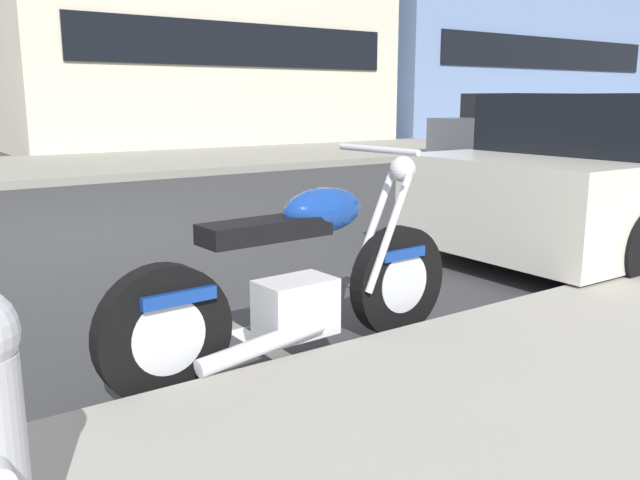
# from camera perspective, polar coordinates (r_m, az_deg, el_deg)

# --- Properties ---
(ground_plane) EXTENTS (260.00, 260.00, 0.00)m
(ground_plane) POSITION_cam_1_polar(r_m,az_deg,el_deg) (7.32, -20.11, 0.31)
(ground_plane) COLOR #333335
(sidewalk_far_curb) EXTENTS (120.00, 5.00, 0.14)m
(sidewalk_far_curb) POSITION_cam_1_polar(r_m,az_deg,el_deg) (19.48, 10.30, 7.87)
(sidewalk_far_curb) COLOR gray
(sidewalk_far_curb) RESTS_ON ground
(parking_stall_stripe) EXTENTS (0.12, 2.20, 0.01)m
(parking_stall_stripe) POSITION_cam_1_polar(r_m,az_deg,el_deg) (4.04, -6.30, -8.10)
(parking_stall_stripe) COLOR silver
(parking_stall_stripe) RESTS_ON ground
(parked_motorcycle) EXTENTS (2.14, 0.62, 1.13)m
(parked_motorcycle) POSITION_cam_1_polar(r_m,az_deg,el_deg) (3.50, -1.76, -3.76)
(parked_motorcycle) COLOR black
(parked_motorcycle) RESTS_ON ground
(car_opposite_curb) EXTENTS (4.18, 1.92, 1.51)m
(car_opposite_curb) POSITION_cam_1_polar(r_m,az_deg,el_deg) (16.97, 16.37, 9.16)
(car_opposite_curb) COLOR #4C515B
(car_opposite_curb) RESTS_ON ground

